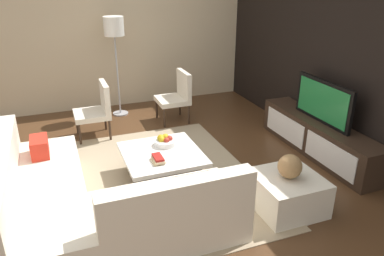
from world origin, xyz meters
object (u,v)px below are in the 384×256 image
(fruit_bowl, at_px, (165,141))
(sectional_couch, at_px, (86,202))
(decorative_ball, at_px, (290,166))
(media_console, at_px, (318,138))
(television, at_px, (323,102))
(accent_chair_far, at_px, (177,94))
(ottoman, at_px, (287,193))
(book_stack, at_px, (158,159))
(floor_lamp, at_px, (114,32))
(accent_chair_near, at_px, (98,107))
(coffee_table, at_px, (162,165))

(fruit_bowl, bearing_deg, sectional_couch, -54.19)
(fruit_bowl, height_order, decorative_ball, decorative_ball)
(media_console, bearing_deg, decorative_ball, -50.08)
(television, xyz_separation_m, accent_chair_far, (-1.96, -1.46, -0.30))
(ottoman, distance_m, book_stack, 1.51)
(floor_lamp, relative_size, fruit_bowl, 6.24)
(ottoman, xyz_separation_m, accent_chair_far, (-2.96, -0.26, 0.29))
(sectional_couch, distance_m, fruit_bowl, 1.36)
(media_console, bearing_deg, book_stack, -87.01)
(accent_chair_near, xyz_separation_m, ottoman, (2.75, 1.65, -0.29))
(sectional_couch, distance_m, coffee_table, 1.16)
(sectional_couch, xyz_separation_m, decorative_ball, (0.50, 2.09, 0.26))
(floor_lamp, height_order, ottoman, floor_lamp)
(television, bearing_deg, floor_lamp, -138.12)
(ottoman, distance_m, accent_chair_far, 2.99)
(coffee_table, xyz_separation_m, accent_chair_far, (-1.86, 0.84, 0.29))
(accent_chair_near, height_order, book_stack, accent_chair_near)
(television, relative_size, decorative_ball, 4.19)
(sectional_couch, distance_m, book_stack, 0.97)
(coffee_table, height_order, accent_chair_near, accent_chair_near)
(accent_chair_far, height_order, book_stack, accent_chair_far)
(book_stack, bearing_deg, ottoman, 54.16)
(accent_chair_far, bearing_deg, coffee_table, -34.82)
(sectional_couch, bearing_deg, coffee_table, 121.20)
(media_console, height_order, coffee_table, media_console)
(accent_chair_near, height_order, fruit_bowl, accent_chair_near)
(media_console, xyz_separation_m, accent_chair_far, (-1.96, -1.46, 0.24))
(television, distance_m, ottoman, 1.67)
(fruit_bowl, bearing_deg, accent_chair_near, -156.21)
(sectional_couch, bearing_deg, accent_chair_near, 168.82)
(coffee_table, xyz_separation_m, accent_chair_near, (-1.65, -0.55, 0.29))
(media_console, xyz_separation_m, television, (0.00, 0.00, 0.54))
(media_console, bearing_deg, sectional_couch, -81.33)
(floor_lamp, distance_m, book_stack, 2.95)
(media_console, bearing_deg, floor_lamp, -138.12)
(sectional_couch, xyz_separation_m, floor_lamp, (-3.12, 0.94, 1.22))
(television, bearing_deg, sectional_couch, -81.33)
(media_console, relative_size, fruit_bowl, 7.88)
(fruit_bowl, bearing_deg, decorative_ball, 37.84)
(media_console, distance_m, coffee_table, 2.30)
(decorative_ball, bearing_deg, television, 129.91)
(media_console, relative_size, accent_chair_near, 2.54)
(media_console, relative_size, sectional_couch, 0.94)
(coffee_table, xyz_separation_m, floor_lamp, (-2.52, -0.05, 1.29))
(accent_chair_far, bearing_deg, media_console, 26.07)
(accent_chair_near, xyz_separation_m, fruit_bowl, (1.47, 0.65, -0.05))
(sectional_couch, bearing_deg, television, 98.67)
(accent_chair_far, distance_m, book_stack, 2.30)
(sectional_couch, bearing_deg, media_console, 98.67)
(coffee_table, bearing_deg, media_console, 87.51)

